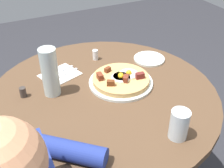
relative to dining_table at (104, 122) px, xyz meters
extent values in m
cylinder|color=brown|center=(0.00, 0.00, 0.16)|extent=(1.01, 1.01, 0.03)
cylinder|color=#333338|center=(0.00, 0.00, -0.21)|extent=(0.12, 0.12, 0.72)
cylinder|color=navy|center=(0.28, -0.25, 0.21)|extent=(0.23, 0.24, 0.07)
cylinder|color=silver|center=(-0.03, 0.10, 0.18)|extent=(0.29, 0.29, 0.01)
cylinder|color=tan|center=(-0.03, 0.10, 0.20)|extent=(0.26, 0.26, 0.02)
cylinder|color=white|center=(-0.03, 0.15, 0.22)|extent=(0.09, 0.09, 0.01)
sphere|color=yellow|center=(-0.03, 0.15, 0.22)|extent=(0.03, 0.03, 0.03)
cylinder|color=white|center=(-0.03, 0.10, 0.22)|extent=(0.07, 0.07, 0.01)
sphere|color=yellow|center=(-0.03, 0.10, 0.22)|extent=(0.03, 0.03, 0.03)
cylinder|color=white|center=(-0.02, 0.10, 0.22)|extent=(0.09, 0.09, 0.01)
sphere|color=yellow|center=(-0.02, 0.10, 0.22)|extent=(0.02, 0.02, 0.02)
cube|color=brown|center=(-0.10, 0.07, 0.22)|extent=(0.03, 0.03, 0.02)
cube|color=maroon|center=(0.02, 0.18, 0.23)|extent=(0.03, 0.04, 0.03)
cube|color=brown|center=(0.01, 0.11, 0.23)|extent=(0.04, 0.04, 0.03)
cube|color=brown|center=(-0.05, 0.01, 0.23)|extent=(0.04, 0.03, 0.03)
cube|color=brown|center=(0.01, 0.03, 0.22)|extent=(0.03, 0.04, 0.02)
cube|color=#387F2D|center=(-0.07, 0.11, 0.22)|extent=(0.01, 0.00, 0.00)
cube|color=#387F2D|center=(0.00, 0.13, 0.22)|extent=(0.01, 0.01, 0.00)
cube|color=#387F2D|center=(-0.03, 0.11, 0.22)|extent=(0.01, 0.01, 0.00)
cube|color=#387F2D|center=(0.00, 0.08, 0.22)|extent=(0.01, 0.01, 0.00)
cylinder|color=silver|center=(-0.16, 0.34, 0.18)|extent=(0.16, 0.16, 0.01)
cube|color=white|center=(-0.22, -0.13, 0.18)|extent=(0.19, 0.21, 0.00)
cube|color=silver|center=(-0.20, -0.12, 0.19)|extent=(0.07, 0.17, 0.00)
cube|color=silver|center=(-0.23, -0.13, 0.19)|extent=(0.07, 0.17, 0.00)
cylinder|color=silver|center=(0.36, 0.13, 0.24)|extent=(0.07, 0.07, 0.11)
cylinder|color=silver|center=(-0.09, -0.20, 0.29)|extent=(0.07, 0.07, 0.22)
cylinder|color=white|center=(-0.28, 0.09, 0.21)|extent=(0.03, 0.03, 0.05)
cylinder|color=#3F3833|center=(-0.12, -0.32, 0.20)|extent=(0.03, 0.03, 0.05)
camera|label=1|loc=(0.91, -0.40, 0.91)|focal=44.70mm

